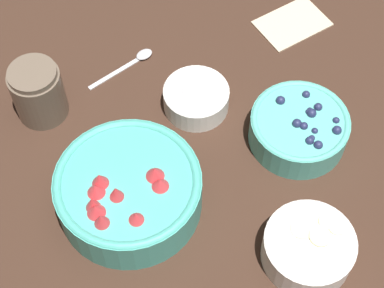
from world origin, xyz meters
TOP-DOWN VIEW (x-y plane):
  - ground_plane at (0.00, 0.00)m, footprint 4.00×4.00m
  - bowl_strawberries at (0.15, 0.03)m, footprint 0.23×0.23m
  - bowl_blueberries at (-0.15, -0.01)m, footprint 0.16×0.16m
  - bowl_bananas at (-0.08, 0.19)m, footprint 0.14×0.14m
  - bowl_cream at (-0.01, -0.12)m, footprint 0.11×0.11m
  - jar_chocolate at (0.24, -0.20)m, footprint 0.09×0.09m
  - napkin at (-0.25, -0.25)m, footprint 0.15×0.12m
  - spoon at (0.07, -0.25)m, footprint 0.13×0.06m

SIDE VIEW (x-z plane):
  - ground_plane at x=0.00m, z-range 0.00..0.00m
  - napkin at x=-0.25m, z-range 0.00..0.01m
  - spoon at x=0.07m, z-range 0.00..0.01m
  - bowl_cream at x=-0.01m, z-range 0.00..0.05m
  - bowl_bananas at x=-0.08m, z-range 0.00..0.06m
  - bowl_blueberries at x=-0.15m, z-range 0.00..0.07m
  - bowl_strawberries at x=0.15m, z-range 0.00..0.09m
  - jar_chocolate at x=0.24m, z-range 0.00..0.10m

